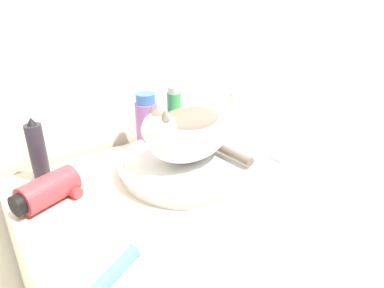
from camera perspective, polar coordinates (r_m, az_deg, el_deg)
wall_back at (r=1.23m, az=-11.58°, el=18.36°), size 8.00×0.05×2.40m
vanity_counter at (r=1.30m, az=-1.09°, el=-20.50°), size 0.96×0.61×0.81m
sink_basin at (r=1.06m, az=-0.50°, el=-3.26°), size 0.44×0.44×0.05m
cat at (r=1.00m, az=-0.92°, el=2.10°), size 0.30×0.27×0.19m
faucet at (r=1.25m, az=5.59°, el=3.78°), size 0.12×0.08×0.14m
hairspray_can_black at (r=1.08m, az=-24.32°, el=-1.21°), size 0.05×0.05×0.20m
mouthwash_bottle at (r=1.19m, az=-7.39°, el=3.51°), size 0.08×0.08×0.20m
shampoo_bottle_tall at (r=1.24m, az=-2.96°, el=4.79°), size 0.05×0.05×0.21m
deodorant_stick at (r=1.41m, az=6.81°, el=6.16°), size 0.04×0.04×0.15m
cream_tube at (r=0.74m, az=-12.68°, el=-19.91°), size 0.16×0.10×0.03m
hair_dryer at (r=0.98m, az=-22.76°, el=-7.09°), size 0.18×0.13×0.08m
soap_bar at (r=1.18m, az=15.09°, el=-1.72°), size 0.08×0.05×0.02m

